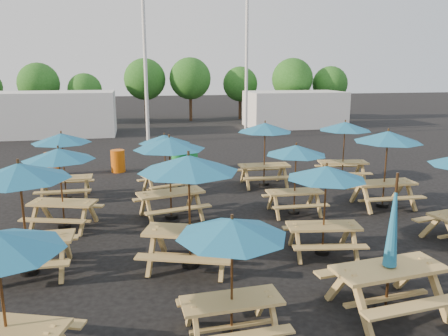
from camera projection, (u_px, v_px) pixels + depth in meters
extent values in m
plane|color=black|center=(234.00, 215.00, 12.96)|extent=(120.00, 120.00, 0.00)
cube|color=tan|center=(6.00, 328.00, 6.12)|extent=(1.81, 1.18, 0.06)
cube|color=tan|center=(33.00, 321.00, 6.78)|extent=(1.67, 0.78, 0.04)
cylinder|color=brown|center=(3.00, 303.00, 6.03)|extent=(0.04, 0.04, 2.16)
cube|color=tan|center=(26.00, 239.00, 9.09)|extent=(1.90, 0.75, 0.06)
cube|color=tan|center=(19.00, 267.00, 8.50)|extent=(1.90, 0.28, 0.04)
cube|color=tan|center=(35.00, 240.00, 9.83)|extent=(1.90, 0.28, 0.04)
cylinder|color=black|center=(30.00, 271.00, 9.26)|extent=(0.38, 0.38, 0.11)
cylinder|color=brown|center=(24.00, 219.00, 9.00)|extent=(0.05, 0.05, 2.42)
cone|color=#1D6B99|center=(19.00, 171.00, 8.77)|extent=(2.07, 2.07, 0.34)
cube|color=tan|center=(63.00, 203.00, 11.76)|extent=(1.87, 1.16, 0.06)
cube|color=tan|center=(52.00, 221.00, 11.20)|extent=(1.74, 0.74, 0.04)
cube|color=tan|center=(74.00, 205.00, 12.45)|extent=(1.74, 0.74, 0.04)
cylinder|color=black|center=(65.00, 226.00, 11.91)|extent=(0.35, 0.35, 0.10)
cylinder|color=brown|center=(61.00, 188.00, 11.68)|extent=(0.04, 0.04, 2.23)
cone|color=#1D6B99|center=(58.00, 154.00, 11.47)|extent=(2.36, 2.36, 0.31)
cube|color=tan|center=(65.00, 178.00, 14.40)|extent=(1.75, 0.69, 0.06)
cube|color=tan|center=(63.00, 192.00, 13.85)|extent=(1.75, 0.25, 0.04)
cube|color=tan|center=(68.00, 182.00, 15.07)|extent=(1.75, 0.25, 0.04)
cylinder|color=black|center=(66.00, 198.00, 14.55)|extent=(0.35, 0.35, 0.10)
cylinder|color=brown|center=(64.00, 166.00, 14.31)|extent=(0.04, 0.04, 2.23)
cone|color=#1D6B99|center=(61.00, 138.00, 14.10)|extent=(1.91, 1.91, 0.31)
cube|color=tan|center=(232.00, 301.00, 6.91)|extent=(1.63, 0.70, 0.05)
cube|color=tan|center=(242.00, 336.00, 6.41)|extent=(1.61, 0.30, 0.04)
cube|color=tan|center=(223.00, 297.00, 7.52)|extent=(1.61, 0.30, 0.04)
cylinder|color=black|center=(232.00, 335.00, 7.05)|extent=(0.32, 0.32, 0.09)
cylinder|color=brown|center=(232.00, 279.00, 6.83)|extent=(0.04, 0.04, 2.05)
cone|color=#1D6B99|center=(232.00, 227.00, 6.64)|extent=(1.82, 1.82, 0.28)
cube|color=tan|center=(190.00, 231.00, 9.44)|extent=(2.11, 1.37, 0.07)
cube|color=tan|center=(183.00, 259.00, 8.81)|extent=(1.95, 0.91, 0.04)
cube|color=tan|center=(197.00, 233.00, 10.20)|extent=(1.95, 0.91, 0.04)
cylinder|color=black|center=(191.00, 264.00, 9.60)|extent=(0.39, 0.39, 0.11)
cylinder|color=brown|center=(190.00, 212.00, 9.34)|extent=(0.05, 0.05, 2.51)
cone|color=#1D6B99|center=(189.00, 163.00, 9.10)|extent=(2.72, 2.72, 0.35)
cube|color=tan|center=(171.00, 193.00, 12.52)|extent=(1.99, 1.14, 0.06)
cube|color=tan|center=(179.00, 210.00, 11.98)|extent=(1.89, 0.68, 0.04)
cube|color=tan|center=(164.00, 197.00, 13.20)|extent=(1.89, 0.68, 0.04)
cylinder|color=black|center=(171.00, 216.00, 12.68)|extent=(0.38, 0.38, 0.10)
cylinder|color=brown|center=(170.00, 178.00, 12.43)|extent=(0.05, 0.05, 2.40)
cone|color=#1D6B99|center=(169.00, 143.00, 12.20)|extent=(2.45, 2.45, 0.33)
cube|color=tan|center=(165.00, 174.00, 15.17)|extent=(1.73, 1.12, 0.05)
cube|color=tan|center=(173.00, 185.00, 14.73)|extent=(1.60, 0.74, 0.04)
cube|color=tan|center=(159.00, 178.00, 15.72)|extent=(1.60, 0.74, 0.04)
cylinder|color=black|center=(166.00, 191.00, 15.30)|extent=(0.32, 0.32, 0.09)
cylinder|color=brown|center=(165.00, 164.00, 15.09)|extent=(0.04, 0.04, 2.06)
cone|color=#1D6B99|center=(164.00, 139.00, 14.89)|extent=(2.23, 2.23, 0.29)
cube|color=tan|center=(389.00, 269.00, 7.65)|extent=(2.07, 0.98, 0.07)
cube|color=tan|center=(417.00, 306.00, 7.05)|extent=(2.01, 0.48, 0.04)
cube|color=tan|center=(363.00, 268.00, 8.41)|extent=(2.01, 0.48, 0.04)
cylinder|color=black|center=(385.00, 308.00, 7.82)|extent=(0.40, 0.40, 0.11)
cylinder|color=brown|center=(391.00, 244.00, 7.55)|extent=(0.05, 0.05, 2.55)
cone|color=#1D6B99|center=(393.00, 220.00, 7.46)|extent=(0.24, 0.24, 1.66)
cube|color=tan|center=(324.00, 226.00, 10.11)|extent=(1.75, 0.89, 0.06)
cube|color=tan|center=(331.00, 247.00, 9.57)|extent=(1.69, 0.48, 0.04)
cube|color=tan|center=(316.00, 228.00, 10.76)|extent=(1.69, 0.48, 0.04)
cylinder|color=black|center=(322.00, 252.00, 10.25)|extent=(0.33, 0.33, 0.09)
cylinder|color=brown|center=(324.00, 210.00, 10.02)|extent=(0.04, 0.04, 2.13)
cone|color=#1D6B99|center=(326.00, 172.00, 9.82)|extent=(2.06, 2.06, 0.30)
cube|color=tan|center=(295.00, 192.00, 12.96)|extent=(1.66, 0.69, 0.05)
cube|color=tan|center=(301.00, 206.00, 12.44)|extent=(1.65, 0.28, 0.04)
cube|color=tan|center=(288.00, 195.00, 13.60)|extent=(1.65, 0.28, 0.04)
cylinder|color=black|center=(294.00, 212.00, 13.10)|extent=(0.33, 0.33, 0.09)
cylinder|color=brown|center=(295.00, 179.00, 12.88)|extent=(0.04, 0.04, 2.10)
cone|color=#1D6B99|center=(296.00, 150.00, 12.68)|extent=(1.84, 1.84, 0.29)
cube|color=tan|center=(264.00, 165.00, 16.10)|extent=(1.87, 0.79, 0.06)
cube|color=tan|center=(269.00, 178.00, 15.51)|extent=(1.85, 0.32, 0.04)
cube|color=tan|center=(260.00, 169.00, 16.81)|extent=(1.85, 0.32, 0.04)
cylinder|color=black|center=(264.00, 184.00, 16.25)|extent=(0.37, 0.37, 0.10)
cylinder|color=brown|center=(264.00, 154.00, 16.00)|extent=(0.05, 0.05, 2.36)
cone|color=#1D6B99|center=(265.00, 127.00, 15.78)|extent=(2.08, 2.08, 0.33)
cube|color=tan|center=(441.00, 216.00, 11.48)|extent=(1.81, 0.58, 0.04)
cube|color=tan|center=(384.00, 183.00, 13.59)|extent=(1.91, 0.78, 0.06)
cube|color=tan|center=(396.00, 198.00, 12.99)|extent=(1.90, 0.31, 0.04)
cube|color=tan|center=(372.00, 186.00, 14.32)|extent=(1.90, 0.31, 0.04)
cylinder|color=black|center=(382.00, 205.00, 13.75)|extent=(0.38, 0.38, 0.11)
cylinder|color=brown|center=(385.00, 169.00, 13.49)|extent=(0.05, 0.05, 2.42)
cone|color=#1D6B99|center=(388.00, 137.00, 13.26)|extent=(2.10, 2.10, 0.34)
cube|color=tan|center=(343.00, 162.00, 16.73)|extent=(1.91, 1.03, 0.06)
cube|color=tan|center=(347.00, 174.00, 16.15)|extent=(1.83, 0.58, 0.04)
cube|color=tan|center=(338.00, 166.00, 17.44)|extent=(1.83, 0.58, 0.04)
cylinder|color=black|center=(342.00, 180.00, 16.89)|extent=(0.36, 0.36, 0.10)
cylinder|color=brown|center=(344.00, 152.00, 16.64)|extent=(0.04, 0.04, 2.32)
cone|color=#1D6B99|center=(345.00, 126.00, 16.42)|extent=(2.30, 2.30, 0.32)
cylinder|color=#D85E0C|center=(52.00, 164.00, 17.74)|extent=(0.58, 0.58, 0.93)
cylinder|color=#D85E0C|center=(118.00, 161.00, 18.30)|extent=(0.58, 0.58, 0.93)
cylinder|color=#1A8F37|center=(178.00, 160.00, 18.59)|extent=(0.58, 0.58, 0.93)
cylinder|color=#1A8F37|center=(191.00, 159.00, 18.78)|extent=(0.58, 0.58, 0.93)
cylinder|color=silver|center=(144.00, 37.00, 24.60)|extent=(0.20, 0.20, 12.00)
cylinder|color=silver|center=(247.00, 41.00, 27.80)|extent=(0.20, 0.20, 12.00)
cube|color=silver|center=(51.00, 114.00, 28.25)|extent=(8.00, 4.00, 2.80)
cube|color=silver|center=(294.00, 109.00, 32.60)|extent=(7.00, 4.00, 2.60)
cylinder|color=#382314|center=(41.00, 111.00, 33.61)|extent=(0.24, 0.24, 2.14)
sphere|color=#1E5919|center=(39.00, 83.00, 33.14)|extent=(3.11, 3.11, 3.11)
cylinder|color=#382314|center=(86.00, 113.00, 34.08)|extent=(0.24, 0.24, 1.78)
sphere|color=#1E5919|center=(85.00, 90.00, 33.69)|extent=(2.59, 2.59, 2.59)
cylinder|color=#382314|center=(146.00, 107.00, 35.95)|extent=(0.24, 0.24, 2.31)
sphere|color=#1E5919|center=(145.00, 79.00, 35.45)|extent=(3.36, 3.36, 3.36)
cylinder|color=#382314|center=(191.00, 107.00, 36.23)|extent=(0.24, 0.24, 2.35)
sphere|color=#1E5919|center=(190.00, 78.00, 35.72)|extent=(3.41, 3.41, 3.41)
cylinder|color=#382314|center=(240.00, 107.00, 37.53)|extent=(0.24, 0.24, 2.02)
sphere|color=#1E5919|center=(240.00, 84.00, 37.09)|extent=(2.94, 2.94, 2.94)
cylinder|color=#382314|center=(291.00, 106.00, 36.59)|extent=(0.24, 0.24, 2.32)
sphere|color=#1E5919|center=(292.00, 79.00, 36.09)|extent=(3.38, 3.38, 3.38)
cylinder|color=#382314|center=(329.00, 107.00, 37.32)|extent=(0.24, 0.24, 2.03)
sphere|color=#1E5919|center=(330.00, 84.00, 36.88)|extent=(2.95, 2.95, 2.95)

